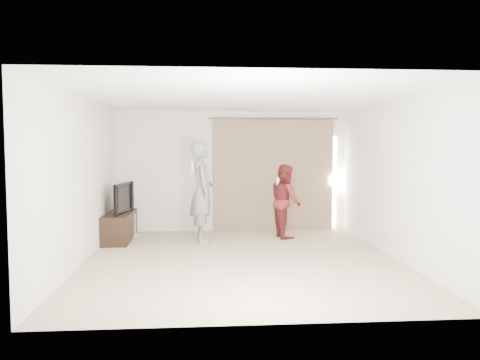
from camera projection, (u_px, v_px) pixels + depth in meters
name	position (u px, v px, depth m)	size (l,w,h in m)	color
floor	(242.00, 260.00, 7.52)	(5.50, 5.50, 0.00)	tan
wall_back	(232.00, 171.00, 10.17)	(5.00, 0.04, 2.60)	white
wall_left	(82.00, 181.00, 7.25)	(0.04, 5.50, 2.60)	white
ceiling	(242.00, 97.00, 7.34)	(5.00, 5.50, 0.01)	white
curtain	(274.00, 176.00, 10.18)	(2.80, 0.11, 2.46)	#947A5A
tv_console	(119.00, 227.00, 9.14)	(0.49, 1.40, 0.54)	black
tv	(119.00, 198.00, 9.10)	(1.03, 0.13, 0.59)	black
scratching_post	(131.00, 227.00, 9.51)	(0.35, 0.35, 0.47)	#C5AD87
person_man	(202.00, 192.00, 8.97)	(0.53, 0.75, 1.94)	gray
person_woman	(285.00, 201.00, 9.42)	(0.66, 0.80, 1.48)	maroon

